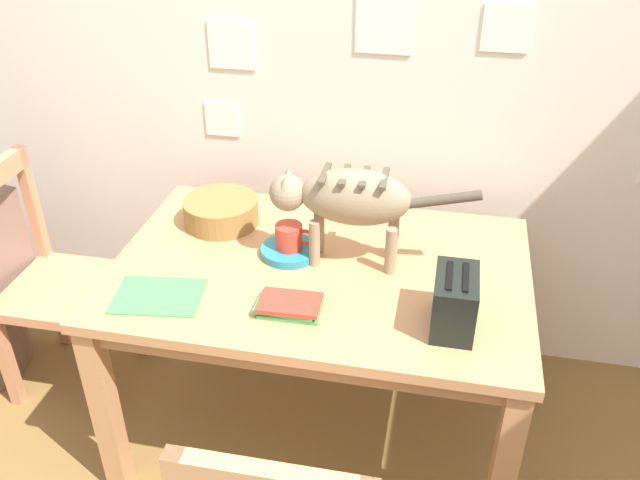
{
  "coord_description": "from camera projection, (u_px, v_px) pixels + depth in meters",
  "views": [
    {
      "loc": [
        0.49,
        -0.72,
        1.96
      ],
      "look_at": [
        0.12,
        1.06,
        0.83
      ],
      "focal_mm": 37.54,
      "sensor_mm": 36.0,
      "label": 1
    }
  ],
  "objects": [
    {
      "name": "wall_rear",
      "position": [
        323.0,
        52.0,
        2.46
      ],
      "size": [
        4.4,
        0.11,
        2.5
      ],
      "color": "silver",
      "rests_on": "ground_plane"
    },
    {
      "name": "dining_table",
      "position": [
        320.0,
        287.0,
        2.23
      ],
      "size": [
        1.35,
        0.9,
        0.73
      ],
      "color": "tan",
      "rests_on": "ground_plane"
    },
    {
      "name": "cat",
      "position": [
        347.0,
        199.0,
        2.1
      ],
      "size": [
        0.66,
        0.16,
        0.33
      ],
      "rotation": [
        0.0,
        0.0,
        1.59
      ],
      "color": "gray",
      "rests_on": "dining_table"
    },
    {
      "name": "saucer_bowl",
      "position": [
        289.0,
        251.0,
        2.24
      ],
      "size": [
        0.19,
        0.19,
        0.03
      ],
      "primitive_type": "cylinder",
      "color": "teal",
      "rests_on": "dining_table"
    },
    {
      "name": "coffee_mug",
      "position": [
        290.0,
        237.0,
        2.21
      ],
      "size": [
        0.13,
        0.09,
        0.08
      ],
      "color": "red",
      "rests_on": "saucer_bowl"
    },
    {
      "name": "magazine",
      "position": [
        158.0,
        296.0,
        2.04
      ],
      "size": [
        0.29,
        0.23,
        0.01
      ],
      "primitive_type": "cube",
      "rotation": [
        0.0,
        0.0,
        0.13
      ],
      "color": "#47A553",
      "rests_on": "dining_table"
    },
    {
      "name": "book_stack",
      "position": [
        289.0,
        305.0,
        1.97
      ],
      "size": [
        0.19,
        0.13,
        0.04
      ],
      "color": "#44A253",
      "rests_on": "dining_table"
    },
    {
      "name": "wicker_basket",
      "position": [
        221.0,
        211.0,
        2.4
      ],
      "size": [
        0.27,
        0.27,
        0.09
      ],
      "color": "olive",
      "rests_on": "dining_table"
    },
    {
      "name": "toaster",
      "position": [
        454.0,
        302.0,
        1.88
      ],
      "size": [
        0.12,
        0.2,
        0.18
      ],
      "color": "black",
      "rests_on": "dining_table"
    },
    {
      "name": "wooden_chair_near",
      "position": [
        54.0,
        285.0,
        2.57
      ],
      "size": [
        0.42,
        0.42,
        0.94
      ],
      "rotation": [
        0.0,
        0.0,
        -1.56
      ],
      "color": "tan",
      "rests_on": "ground_plane"
    }
  ]
}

